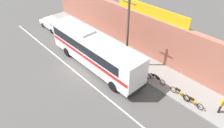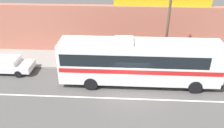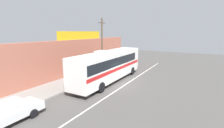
# 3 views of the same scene
# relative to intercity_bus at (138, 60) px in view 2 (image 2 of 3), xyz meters

# --- Properties ---
(ground_plane) EXTENTS (70.00, 70.00, 0.00)m
(ground_plane) POSITION_rel_intercity_bus_xyz_m (-0.52, -1.42, -2.07)
(ground_plane) COLOR #4F4C49
(sidewalk_slab) EXTENTS (30.00, 3.60, 0.14)m
(sidewalk_slab) POSITION_rel_intercity_bus_xyz_m (-0.52, 3.78, -2.00)
(sidewalk_slab) COLOR gray
(sidewalk_slab) RESTS_ON ground_plane
(storefront_facade) EXTENTS (30.00, 0.70, 4.80)m
(storefront_facade) POSITION_rel_intercity_bus_xyz_m (-0.52, 5.93, 0.33)
(storefront_facade) COLOR #B26651
(storefront_facade) RESTS_ON ground_plane
(storefront_billboard) EXTENTS (9.08, 0.12, 1.10)m
(storefront_billboard) POSITION_rel_intercity_bus_xyz_m (2.33, 5.93, 3.28)
(storefront_billboard) COLOR gold
(storefront_billboard) RESTS_ON storefront_facade
(road_center_stripe) EXTENTS (30.00, 0.14, 0.01)m
(road_center_stripe) POSITION_rel_intercity_bus_xyz_m (-0.52, -2.22, -2.06)
(road_center_stripe) COLOR silver
(road_center_stripe) RESTS_ON ground_plane
(intercity_bus) EXTENTS (12.41, 2.61, 3.78)m
(intercity_bus) POSITION_rel_intercity_bus_xyz_m (0.00, 0.00, 0.00)
(intercity_bus) COLOR white
(intercity_bus) RESTS_ON ground_plane
(parked_car) EXTENTS (4.53, 1.88, 1.37)m
(parked_car) POSITION_rel_intercity_bus_xyz_m (-11.34, 1.13, -1.33)
(parked_car) COLOR silver
(parked_car) RESTS_ON ground_plane
(utility_pole) EXTENTS (1.60, 0.22, 7.47)m
(utility_pole) POSITION_rel_intercity_bus_xyz_m (2.42, 2.51, 1.94)
(utility_pole) COLOR brown
(utility_pole) RESTS_ON sidewalk_slab
(motorcycle_blue) EXTENTS (1.85, 0.56, 0.94)m
(motorcycle_blue) POSITION_rel_intercity_bus_xyz_m (4.91, 2.47, -1.50)
(motorcycle_blue) COLOR black
(motorcycle_blue) RESTS_ON sidewalk_slab
(motorcycle_green) EXTENTS (1.92, 0.56, 0.94)m
(motorcycle_green) POSITION_rel_intercity_bus_xyz_m (6.38, 2.73, -1.50)
(motorcycle_green) COLOR black
(motorcycle_green) RESTS_ON sidewalk_slab
(pedestrian_far_right) EXTENTS (0.30, 0.48, 1.70)m
(pedestrian_far_right) POSITION_rel_intercity_bus_xyz_m (-2.08, 3.08, -0.94)
(pedestrian_far_right) COLOR brown
(pedestrian_far_right) RESTS_ON sidewalk_slab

